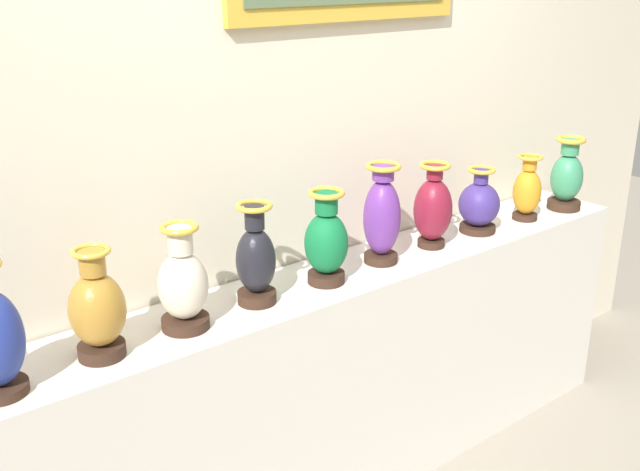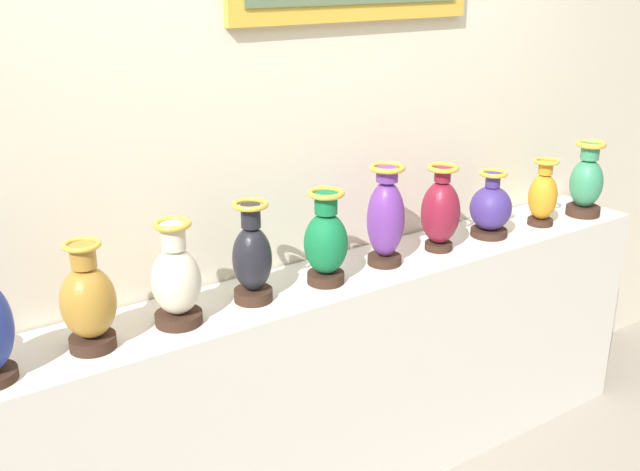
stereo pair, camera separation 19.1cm
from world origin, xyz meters
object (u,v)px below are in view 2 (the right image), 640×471
at_px(vase_violet, 386,218).
at_px(vase_indigo, 491,208).
at_px(vase_emerald, 326,242).
at_px(vase_jade, 586,183).
at_px(vase_ochre, 88,303).
at_px(vase_burgundy, 440,211).
at_px(vase_ivory, 176,281).
at_px(vase_onyx, 252,258).
at_px(vase_amber, 543,196).

height_order(vase_violet, vase_indigo, vase_violet).
bearing_deg(vase_emerald, vase_jade, -1.39).
distance_m(vase_ochre, vase_burgundy, 1.42).
bearing_deg(vase_violet, vase_burgundy, -1.07).
bearing_deg(vase_ochre, vase_jade, -0.74).
distance_m(vase_ivory, vase_burgundy, 1.14).
bearing_deg(vase_ivory, vase_onyx, 3.02).
xyz_separation_m(vase_emerald, vase_indigo, (0.85, 0.01, -0.04)).
distance_m(vase_ochre, vase_ivory, 0.28).
height_order(vase_ivory, vase_onyx, vase_onyx).
height_order(vase_amber, vase_jade, vase_jade).
bearing_deg(vase_onyx, vase_amber, -1.22).
relative_size(vase_ivory, vase_burgundy, 0.99).
bearing_deg(vase_jade, vase_indigo, 175.21).
distance_m(vase_ochre, vase_emerald, 0.86).
bearing_deg(vase_indigo, vase_ochre, -179.40).
xyz_separation_m(vase_ivory, vase_violet, (0.86, 0.02, 0.04)).
relative_size(vase_ochre, vase_onyx, 0.96).
distance_m(vase_ochre, vase_amber, 2.00).
bearing_deg(vase_violet, vase_amber, -2.23).
bearing_deg(vase_ochre, vase_emerald, 0.34).
distance_m(vase_emerald, vase_burgundy, 0.57).
relative_size(vase_violet, vase_burgundy, 1.12).
relative_size(vase_onyx, vase_burgundy, 1.01).
xyz_separation_m(vase_emerald, vase_jade, (1.41, -0.03, -0.00)).
height_order(vase_burgundy, vase_jade, vase_burgundy).
relative_size(vase_emerald, vase_amber, 1.18).
xyz_separation_m(vase_amber, vase_jade, (0.27, -0.02, 0.02)).
height_order(vase_ivory, vase_amber, vase_ivory).
relative_size(vase_indigo, vase_amber, 0.96).
bearing_deg(vase_burgundy, vase_emerald, -178.55).
relative_size(vase_violet, vase_indigo, 1.39).
bearing_deg(vase_onyx, vase_jade, -1.71).
xyz_separation_m(vase_violet, vase_indigo, (0.56, -0.01, -0.07)).
distance_m(vase_violet, vase_burgundy, 0.28).
xyz_separation_m(vase_emerald, vase_burgundy, (0.57, 0.01, 0.01)).
height_order(vase_burgundy, vase_indigo, vase_burgundy).
distance_m(vase_onyx, vase_burgundy, 0.86).
bearing_deg(vase_indigo, vase_emerald, -179.13).
bearing_deg(vase_violet, vase_ochre, -178.77).
bearing_deg(vase_amber, vase_ochre, 179.75).
bearing_deg(vase_emerald, vase_onyx, 176.74).
relative_size(vase_ivory, vase_emerald, 1.00).
xyz_separation_m(vase_onyx, vase_amber, (1.44, -0.03, -0.02)).
xyz_separation_m(vase_ochre, vase_burgundy, (1.42, 0.02, 0.01)).
bearing_deg(vase_onyx, vase_emerald, -3.26).
height_order(vase_onyx, vase_violet, vase_violet).
bearing_deg(vase_amber, vase_emerald, 179.31).
height_order(vase_ivory, vase_jade, vase_ivory).
height_order(vase_emerald, vase_indigo, vase_emerald).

